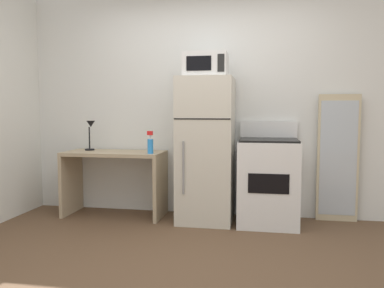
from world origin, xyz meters
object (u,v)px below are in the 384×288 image
(leaning_mirror, at_px, (338,158))
(desk_lamp, at_px, (90,130))
(microwave, at_px, (206,65))
(desk, at_px, (115,171))
(spray_bottle, at_px, (150,145))
(oven_range, at_px, (268,181))
(refrigerator, at_px, (206,150))

(leaning_mirror, bearing_deg, desk_lamp, -176.86)
(microwave, bearing_deg, desk, 177.26)
(spray_bottle, bearing_deg, leaning_mirror, 10.20)
(microwave, relative_size, leaning_mirror, 0.33)
(spray_bottle, relative_size, microwave, 0.54)
(desk_lamp, xyz_separation_m, oven_range, (2.07, -0.10, -0.52))
(leaning_mirror, bearing_deg, spray_bottle, -169.80)
(oven_range, xyz_separation_m, leaning_mirror, (0.75, 0.26, 0.23))
(refrigerator, distance_m, leaning_mirror, 1.45)
(desk_lamp, distance_m, oven_range, 2.14)
(desk_lamp, xyz_separation_m, spray_bottle, (0.80, -0.21, -0.14))
(desk, bearing_deg, desk_lamp, 168.41)
(spray_bottle, height_order, oven_range, oven_range)
(desk, distance_m, desk_lamp, 0.57)
(desk, xyz_separation_m, refrigerator, (1.08, -0.03, 0.27))
(microwave, bearing_deg, spray_bottle, -171.21)
(refrigerator, relative_size, leaning_mirror, 1.13)
(desk_lamp, bearing_deg, oven_range, -2.77)
(leaning_mirror, bearing_deg, desk, -174.96)
(oven_range, bearing_deg, desk_lamp, 177.23)
(microwave, height_order, leaning_mirror, microwave)
(spray_bottle, xyz_separation_m, refrigerator, (0.60, 0.11, -0.06))
(refrigerator, height_order, leaning_mirror, refrigerator)
(desk, bearing_deg, refrigerator, -1.62)
(refrigerator, xyz_separation_m, leaning_mirror, (1.43, 0.25, -0.09))
(spray_bottle, bearing_deg, desk, 163.13)
(desk, xyz_separation_m, microwave, (1.08, -0.05, 1.19))
(microwave, relative_size, oven_range, 0.42)
(desk, xyz_separation_m, leaning_mirror, (2.50, 0.22, 0.18))
(desk_lamp, height_order, refrigerator, refrigerator)
(desk_lamp, relative_size, refrigerator, 0.22)
(desk_lamp, distance_m, refrigerator, 1.41)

